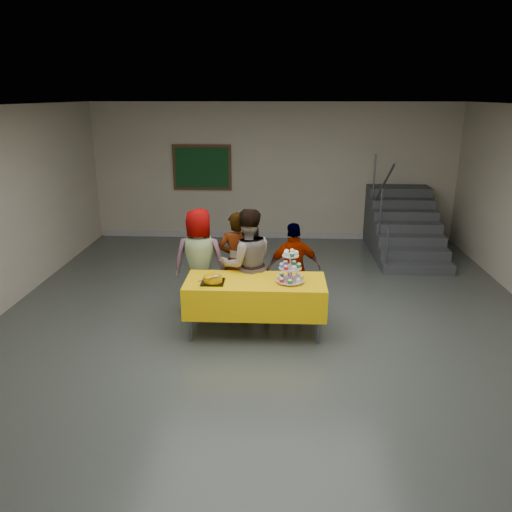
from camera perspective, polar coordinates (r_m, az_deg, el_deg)
The scene contains 10 objects.
room_shell at distance 6.16m, azimuth 1.46°, elevation 8.54°, with size 10.00×10.04×3.02m.
bake_table at distance 6.75m, azimuth -0.08°, elevation -4.51°, with size 1.88×0.78×0.77m.
cupcake_stand at distance 6.57m, azimuth 3.94°, elevation -1.54°, with size 0.38×0.38×0.44m.
bear_cake at distance 6.61m, azimuth -4.95°, elevation -2.57°, with size 0.32×0.36×0.12m.
schoolchild_a at distance 7.43m, azimuth -6.47°, elevation -0.57°, with size 0.77×0.50×1.58m, color slate.
schoolchild_b at distance 7.43m, azimuth -2.15°, elevation -0.68°, with size 0.56×0.37×1.53m, color slate.
schoolchild_c at distance 7.16m, azimuth -1.02°, elevation -0.96°, with size 0.79×0.62×1.63m, color slate.
schoolchild_d at distance 7.38m, azimuth 4.35°, elevation -1.44°, with size 0.81×0.34×1.38m, color slate.
staircase at distance 10.83m, azimuth 16.34°, elevation 3.07°, with size 1.30×2.40×2.04m.
noticeboard at distance 11.26m, azimuth -6.19°, elevation 10.02°, with size 1.30×0.05×1.00m.
Camera 1 is at (0.13, -6.05, 3.14)m, focal length 35.00 mm.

